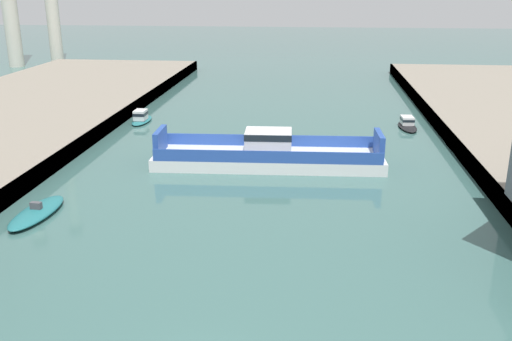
% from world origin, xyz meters
% --- Properties ---
extents(chain_ferry, '(21.46, 6.52, 3.35)m').
position_xyz_m(chain_ferry, '(0.36, 30.59, 1.04)').
color(chain_ferry, silver).
rests_on(chain_ferry, ground).
extents(moored_boat_near_left, '(2.19, 5.66, 1.31)m').
position_xyz_m(moored_boat_near_left, '(15.41, 46.59, 0.49)').
color(moored_boat_near_left, black).
rests_on(moored_boat_near_left, ground).
extents(moored_boat_near_right, '(2.65, 6.93, 1.09)m').
position_xyz_m(moored_boat_near_right, '(-15.50, 16.72, 0.31)').
color(moored_boat_near_right, '#237075').
rests_on(moored_boat_near_right, ground).
extents(moored_boat_mid_left, '(1.95, 5.37, 1.58)m').
position_xyz_m(moored_boat_mid_left, '(-16.43, 45.99, 0.61)').
color(moored_boat_mid_left, '#237075').
rests_on(moored_boat_mid_left, ground).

